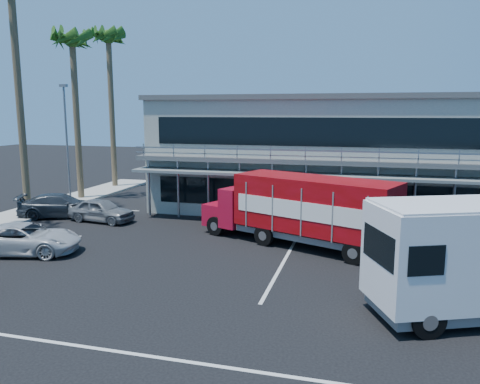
# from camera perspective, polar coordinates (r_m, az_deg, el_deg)

# --- Properties ---
(ground) EXTENTS (120.00, 120.00, 0.00)m
(ground) POSITION_cam_1_polar(r_m,az_deg,el_deg) (18.27, -2.39, -10.50)
(ground) COLOR black
(ground) RESTS_ON ground
(building) EXTENTS (22.40, 12.00, 7.30)m
(building) POSITION_cam_1_polar(r_m,az_deg,el_deg) (31.46, 11.07, 4.75)
(building) COLOR gray
(building) RESTS_ON ground
(curb_strip) EXTENTS (3.00, 32.00, 0.16)m
(curb_strip) POSITION_cam_1_polar(r_m,az_deg,el_deg) (30.74, -26.47, -2.97)
(curb_strip) COLOR #A5A399
(curb_strip) RESTS_ON ground
(palm_e) EXTENTS (2.80, 2.80, 12.25)m
(palm_e) POSITION_cam_1_polar(r_m,az_deg,el_deg) (35.68, -19.73, 16.09)
(palm_e) COLOR brown
(palm_e) RESTS_ON ground
(palm_f) EXTENTS (2.80, 2.80, 13.25)m
(palm_f) POSITION_cam_1_polar(r_m,az_deg,el_deg) (40.62, -15.71, 16.73)
(palm_f) COLOR brown
(palm_f) RESTS_ON ground
(light_pole_far) EXTENTS (0.50, 0.25, 8.09)m
(light_pole_far) POSITION_cam_1_polar(r_m,az_deg,el_deg) (33.55, -20.37, 6.08)
(light_pole_far) COLOR gray
(light_pole_far) RESTS_ON ground
(red_truck) EXTENTS (10.01, 5.89, 3.33)m
(red_truck) POSITION_cam_1_polar(r_m,az_deg,el_deg) (22.24, 7.51, -1.97)
(red_truck) COLOR #A90D26
(red_truck) RESTS_ON ground
(parked_car_c) EXTENTS (5.30, 3.36, 1.36)m
(parked_car_c) POSITION_cam_1_polar(r_m,az_deg,el_deg) (23.25, -24.81, -5.19)
(parked_car_c) COLOR #BCBDBE
(parked_car_c) RESTS_ON ground
(parked_car_d) EXTENTS (5.28, 3.76, 1.42)m
(parked_car_d) POSITION_cam_1_polar(r_m,az_deg,el_deg) (30.28, -21.01, -1.55)
(parked_car_d) COLOR #282F36
(parked_car_d) RESTS_ON ground
(parked_car_e) EXTENTS (4.11, 2.07, 1.34)m
(parked_car_e) POSITION_cam_1_polar(r_m,az_deg,el_deg) (28.30, -16.55, -2.14)
(parked_car_e) COLOR slate
(parked_car_e) RESTS_ON ground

